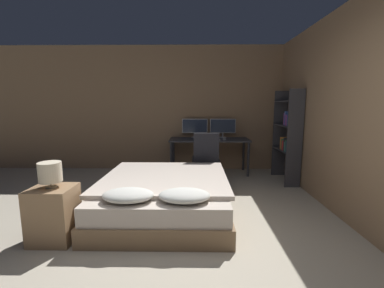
% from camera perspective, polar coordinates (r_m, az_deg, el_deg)
% --- Properties ---
extents(ground_plane, '(20.00, 20.00, 0.00)m').
position_cam_1_polar(ground_plane, '(2.45, -2.38, -27.51)').
color(ground_plane, '#B2A893').
extents(wall_back, '(12.00, 0.06, 2.70)m').
position_cam_1_polar(wall_back, '(5.72, -0.33, 7.82)').
color(wall_back, '#8E7051').
rests_on(wall_back, ground_plane).
extents(wall_side_right, '(0.06, 12.00, 2.70)m').
position_cam_1_polar(wall_side_right, '(3.95, 29.56, 6.21)').
color(wall_side_right, '#8E7051').
rests_on(wall_side_right, ground_plane).
extents(bed, '(1.67, 1.90, 0.56)m').
position_cam_1_polar(bed, '(3.53, -6.10, -11.26)').
color(bed, '#846647').
rests_on(bed, ground_plane).
extents(nightstand, '(0.44, 0.39, 0.59)m').
position_cam_1_polar(nightstand, '(3.19, -28.37, -13.58)').
color(nightstand, '#997551').
rests_on(nightstand, ground_plane).
extents(bedside_lamp, '(0.23, 0.23, 0.27)m').
position_cam_1_polar(bedside_lamp, '(3.05, -29.01, -5.52)').
color(bedside_lamp, gray).
rests_on(bedside_lamp, nightstand).
extents(desk, '(1.65, 0.63, 0.73)m').
position_cam_1_polar(desk, '(5.40, 3.84, 0.27)').
color(desk, '#38383D').
rests_on(desk, ground_plane).
extents(monitor_left, '(0.55, 0.16, 0.41)m').
position_cam_1_polar(monitor_left, '(5.56, 0.63, 3.87)').
color(monitor_left, '#B7B7BC').
rests_on(monitor_left, desk).
extents(monitor_right, '(0.55, 0.16, 0.41)m').
position_cam_1_polar(monitor_right, '(5.59, 6.87, 3.83)').
color(monitor_right, '#B7B7BC').
rests_on(monitor_right, desk).
extents(keyboard, '(0.41, 0.13, 0.02)m').
position_cam_1_polar(keyboard, '(5.17, 3.97, 0.92)').
color(keyboard, '#B7B7BC').
rests_on(keyboard, desk).
extents(computer_mouse, '(0.07, 0.05, 0.04)m').
position_cam_1_polar(computer_mouse, '(5.20, 7.22, 1.01)').
color(computer_mouse, '#B7B7BC').
rests_on(computer_mouse, desk).
extents(office_chair, '(0.52, 0.52, 0.96)m').
position_cam_1_polar(office_chair, '(4.68, 3.08, -4.25)').
color(office_chair, black).
rests_on(office_chair, ground_plane).
extents(bookshelf, '(0.27, 0.82, 1.71)m').
position_cam_1_polar(bookshelf, '(5.03, 20.65, 2.27)').
color(bookshelf, '#333338').
rests_on(bookshelf, ground_plane).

